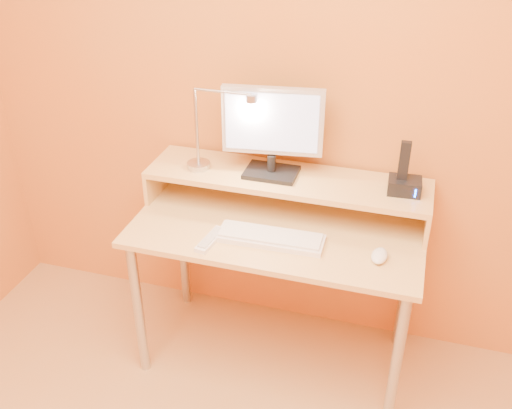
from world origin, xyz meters
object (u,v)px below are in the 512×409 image
(lamp_base, at_px, (199,165))
(mouse, at_px, (379,256))
(keyboard, at_px, (270,238))
(remote_control, at_px, (211,240))
(phone_dock, at_px, (405,186))
(monitor_panel, at_px, (273,121))

(lamp_base, bearing_deg, mouse, -15.87)
(lamp_base, distance_m, keyboard, 0.47)
(mouse, height_order, remote_control, mouse)
(phone_dock, height_order, mouse, phone_dock)
(monitor_panel, height_order, remote_control, monitor_panel)
(keyboard, height_order, remote_control, keyboard)
(monitor_panel, xyz_separation_m, remote_control, (-0.16, -0.34, -0.39))
(mouse, bearing_deg, monitor_panel, 155.51)
(remote_control, bearing_deg, monitor_panel, 73.62)
(mouse, bearing_deg, phone_dock, 82.87)
(monitor_panel, xyz_separation_m, lamp_base, (-0.32, -0.04, -0.23))
(lamp_base, distance_m, phone_dock, 0.87)
(mouse, distance_m, remote_control, 0.66)
(lamp_base, relative_size, phone_dock, 0.77)
(monitor_panel, bearing_deg, phone_dock, -8.76)
(phone_dock, bearing_deg, monitor_panel, 175.48)
(phone_dock, distance_m, mouse, 0.32)
(monitor_panel, xyz_separation_m, mouse, (0.50, -0.27, -0.38))
(lamp_base, height_order, keyboard, lamp_base)
(monitor_panel, height_order, mouse, monitor_panel)
(lamp_base, xyz_separation_m, remote_control, (0.16, -0.30, -0.16))
(lamp_base, height_order, phone_dock, phone_dock)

